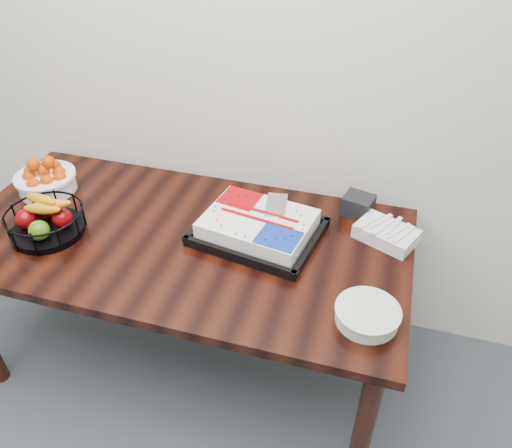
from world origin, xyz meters
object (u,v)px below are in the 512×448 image
(table, at_px, (182,252))
(fruit_basket, at_px, (45,220))
(plate_stack, at_px, (367,315))
(cake_tray, at_px, (258,227))
(napkin_box, at_px, (358,205))
(tangerine_bowl, at_px, (45,177))

(table, xyz_separation_m, fruit_basket, (-0.51, -0.13, 0.15))
(table, relative_size, plate_stack, 8.41)
(table, bearing_deg, cake_tray, 16.73)
(table, distance_m, napkin_box, 0.75)
(cake_tray, distance_m, napkin_box, 0.44)
(cake_tray, xyz_separation_m, tangerine_bowl, (-1.00, 0.05, 0.03))
(cake_tray, bearing_deg, napkin_box, 36.08)
(fruit_basket, distance_m, plate_stack, 1.28)
(tangerine_bowl, distance_m, fruit_basket, 0.33)
(cake_tray, relative_size, tangerine_bowl, 1.98)
(fruit_basket, height_order, plate_stack, fruit_basket)
(fruit_basket, xyz_separation_m, plate_stack, (1.27, -0.11, -0.04))
(tangerine_bowl, relative_size, plate_stack, 1.23)
(table, distance_m, tangerine_bowl, 0.73)
(fruit_basket, relative_size, napkin_box, 2.52)
(fruit_basket, xyz_separation_m, napkin_box, (1.17, 0.48, -0.02))
(cake_tray, relative_size, napkin_box, 4.36)
(tangerine_bowl, bearing_deg, cake_tray, -2.73)
(tangerine_bowl, height_order, napkin_box, tangerine_bowl)
(table, bearing_deg, napkin_box, 28.12)
(table, xyz_separation_m, plate_stack, (0.76, -0.24, 0.11))
(tangerine_bowl, xyz_separation_m, fruit_basket, (0.19, -0.27, -0.01))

